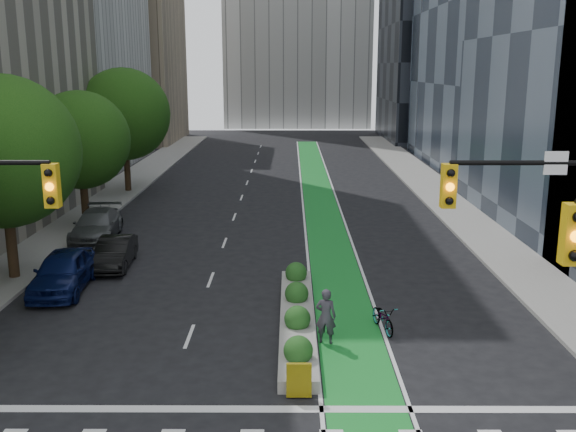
{
  "coord_description": "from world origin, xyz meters",
  "views": [
    {
      "loc": [
        0.96,
        -14.43,
        8.98
      ],
      "look_at": [
        0.86,
        11.34,
        3.0
      ],
      "focal_mm": 40.0,
      "sensor_mm": 36.0,
      "label": 1
    }
  ],
  "objects_px": {
    "bicycle": "(383,317)",
    "parked_car_left_far": "(97,225)",
    "parked_car_left_mid": "(115,253)",
    "median_planter": "(297,315)",
    "cyclist": "(326,316)",
    "parked_car_left_near": "(63,271)"
  },
  "relations": [
    {
      "from": "parked_car_left_mid",
      "to": "parked_car_left_near",
      "type": "bearing_deg",
      "value": -114.52
    },
    {
      "from": "parked_car_left_mid",
      "to": "cyclist",
      "type": "bearing_deg",
      "value": -45.62
    },
    {
      "from": "bicycle",
      "to": "parked_car_left_near",
      "type": "xyz_separation_m",
      "value": [
        -12.57,
        4.05,
        0.35
      ]
    },
    {
      "from": "median_planter",
      "to": "parked_car_left_far",
      "type": "distance_m",
      "value": 15.72
    },
    {
      "from": "cyclist",
      "to": "parked_car_left_mid",
      "type": "height_order",
      "value": "cyclist"
    },
    {
      "from": "cyclist",
      "to": "parked_car_left_mid",
      "type": "relative_size",
      "value": 0.46
    },
    {
      "from": "bicycle",
      "to": "parked_car_left_far",
      "type": "bearing_deg",
      "value": 124.32
    },
    {
      "from": "median_planter",
      "to": "bicycle",
      "type": "relative_size",
      "value": 5.61
    },
    {
      "from": "parked_car_left_mid",
      "to": "parked_car_left_far",
      "type": "bearing_deg",
      "value": 111.57
    },
    {
      "from": "bicycle",
      "to": "parked_car_left_far",
      "type": "height_order",
      "value": "parked_car_left_far"
    },
    {
      "from": "bicycle",
      "to": "parked_car_left_far",
      "type": "distance_m",
      "value": 18.19
    },
    {
      "from": "median_planter",
      "to": "bicycle",
      "type": "bearing_deg",
      "value": -9.28
    },
    {
      "from": "cyclist",
      "to": "parked_car_left_near",
      "type": "bearing_deg",
      "value": -12.64
    },
    {
      "from": "bicycle",
      "to": "parked_car_left_near",
      "type": "distance_m",
      "value": 13.21
    },
    {
      "from": "median_planter",
      "to": "parked_car_left_mid",
      "type": "bearing_deg",
      "value": 140.68
    },
    {
      "from": "cyclist",
      "to": "parked_car_left_far",
      "type": "relative_size",
      "value": 0.35
    },
    {
      "from": "cyclist",
      "to": "parked_car_left_near",
      "type": "height_order",
      "value": "cyclist"
    },
    {
      "from": "cyclist",
      "to": "parked_car_left_mid",
      "type": "bearing_deg",
      "value": -28.8
    },
    {
      "from": "bicycle",
      "to": "cyclist",
      "type": "height_order",
      "value": "cyclist"
    },
    {
      "from": "parked_car_left_mid",
      "to": "median_planter",
      "type": "bearing_deg",
      "value": -42.83
    },
    {
      "from": "bicycle",
      "to": "cyclist",
      "type": "bearing_deg",
      "value": -166.73
    },
    {
      "from": "bicycle",
      "to": "parked_car_left_mid",
      "type": "xyz_separation_m",
      "value": [
        -11.32,
        7.3,
        0.2
      ]
    }
  ]
}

